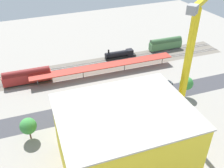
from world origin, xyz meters
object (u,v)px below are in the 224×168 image
(freight_coach_far, at_px, (27,76))
(parked_car_4, at_px, (101,100))
(box_truck_0, at_px, (99,121))
(parked_car_5, at_px, (80,104))
(parked_car_1, at_px, (153,87))
(parked_car_2, at_px, (135,90))
(box_truck_1, at_px, (127,111))
(box_truck_2, at_px, (121,110))
(passenger_coach, at_px, (166,44))
(parked_car_0, at_px, (167,84))
(traffic_light, at_px, (98,107))
(street_tree_2, at_px, (68,113))
(locomotive, at_px, (121,54))
(street_tree_0, at_px, (28,126))
(platform_canopy_near, at_px, (104,66))
(construction_building, at_px, (124,139))
(parked_car_3, at_px, (118,96))
(tower_crane, at_px, (190,60))
(street_tree_1, at_px, (186,83))

(freight_coach_far, relative_size, parked_car_4, 4.03)
(parked_car_4, distance_m, box_truck_0, 12.10)
(parked_car_5, relative_size, box_truck_0, 0.53)
(parked_car_1, relative_size, parked_car_2, 0.99)
(parked_car_1, xyz_separation_m, box_truck_1, (15.41, 10.32, 0.91))
(box_truck_0, bearing_deg, box_truck_2, -164.55)
(passenger_coach, distance_m, box_truck_0, 62.12)
(parked_car_0, bearing_deg, parked_car_5, -0.93)
(parked_car_0, distance_m, traffic_light, 31.76)
(box_truck_0, bearing_deg, street_tree_2, -18.15)
(parked_car_0, xyz_separation_m, box_truck_0, (31.78, 11.13, 0.86))
(locomotive, height_order, street_tree_0, street_tree_0)
(parked_car_1, bearing_deg, platform_canopy_near, -53.68)
(parked_car_0, relative_size, construction_building, 0.14)
(parked_car_1, xyz_separation_m, parked_car_3, (14.16, 0.26, -0.03))
(tower_crane, bearing_deg, street_tree_0, -14.02)
(parked_car_1, relative_size, street_tree_0, 0.64)
(parked_car_2, relative_size, construction_building, 0.15)
(passenger_coach, relative_size, street_tree_2, 2.20)
(box_truck_0, distance_m, street_tree_2, 9.56)
(parked_car_3, height_order, tower_crane, tower_crane)
(parked_car_5, xyz_separation_m, box_truck_0, (-2.59, 11.69, 0.81))
(parked_car_1, distance_m, box_truck_2, 19.11)
(parked_car_5, xyz_separation_m, street_tree_1, (-36.02, 9.09, 4.70))
(parked_car_3, xyz_separation_m, box_truck_0, (11.37, 11.01, 0.79))
(parked_car_3, relative_size, box_truck_1, 0.47)
(parked_car_2, relative_size, parked_car_5, 0.95)
(tower_crane, bearing_deg, parked_car_0, -114.05)
(passenger_coach, relative_size, street_tree_0, 2.33)
(parked_car_3, bearing_deg, box_truck_2, 72.40)
(construction_building, distance_m, box_truck_1, 20.27)
(box_truck_1, relative_size, box_truck_2, 1.02)
(parked_car_5, height_order, box_truck_2, box_truck_2)
(construction_building, xyz_separation_m, box_truck_1, (-9.18, -16.77, -6.75))
(box_truck_0, relative_size, street_tree_0, 1.27)
(platform_canopy_near, bearing_deg, parked_car_3, 84.94)
(platform_canopy_near, height_order, passenger_coach, passenger_coach)
(parked_car_0, xyz_separation_m, tower_crane, (8.72, 19.55, 21.30))
(traffic_light, bearing_deg, tower_crane, 151.74)
(passenger_coach, xyz_separation_m, tower_crane, (25.46, 47.19, 18.95))
(locomotive, xyz_separation_m, street_tree_2, (33.21, 36.02, 3.56))
(passenger_coach, relative_size, box_truck_0, 1.84)
(parked_car_2, height_order, tower_crane, tower_crane)
(parked_car_2, height_order, parked_car_4, parked_car_4)
(platform_canopy_near, xyz_separation_m, box_truck_2, (4.28, 26.05, -2.04))
(locomotive, relative_size, street_tree_1, 1.85)
(freight_coach_far, height_order, parked_car_3, freight_coach_far)
(parked_car_4, bearing_deg, construction_building, 81.73)
(street_tree_0, bearing_deg, freight_coach_far, -95.77)
(box_truck_1, height_order, street_tree_1, street_tree_1)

